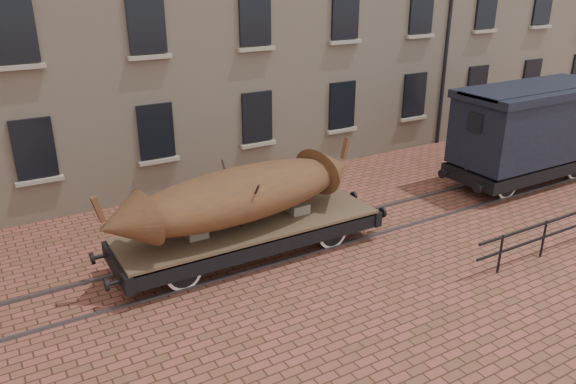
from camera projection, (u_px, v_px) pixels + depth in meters
ground at (310, 239)px, 15.28m from camera, size 90.00×90.00×0.00m
rail_track at (310, 238)px, 15.27m from camera, size 30.00×1.52×0.06m
flatcar_wagon at (250, 230)px, 14.17m from camera, size 7.56×2.05×1.14m
iron_boat at (240, 194)px, 13.68m from camera, size 7.13×2.70×1.69m
goods_van at (533, 123)px, 18.59m from camera, size 6.44×2.35×3.33m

